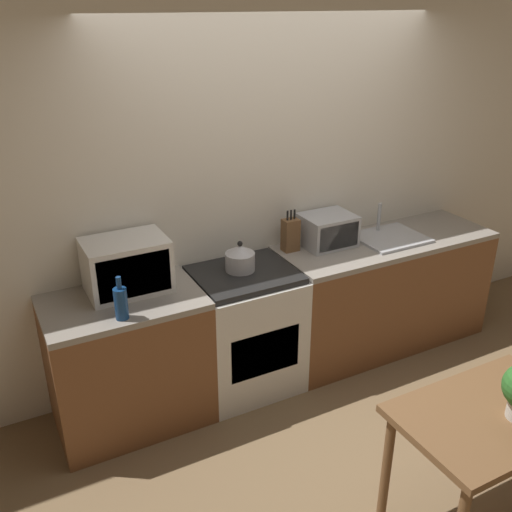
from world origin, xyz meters
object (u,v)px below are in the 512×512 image
Objects in this scene: toaster_oven at (328,230)px; bottle at (121,303)px; kettle at (240,258)px; dining_table at (490,429)px; microwave at (127,265)px; stove_range at (245,330)px.

bottle is at bearing -167.94° from toaster_oven.
bottle is 0.70× the size of toaster_oven.
kettle is at bearing 16.44° from bottle.
toaster_oven is (0.76, 0.09, 0.03)m from kettle.
bottle is at bearing -163.56° from kettle.
toaster_oven is at bearing 82.78° from dining_table.
kettle is 0.75m from microwave.
bottle is (-0.13, -0.33, -0.07)m from microwave.
microwave is (-0.76, 0.11, 0.62)m from stove_range.
kettle is 0.80× the size of bottle.
toaster_oven reaches higher than dining_table.
dining_table is (0.53, -1.65, 0.19)m from stove_range.
stove_range is 0.95m from toaster_oven.
stove_range is 3.41× the size of bottle.
stove_range is 0.99m from microwave.
microwave reaches higher than toaster_oven.
bottle reaches higher than dining_table.
toaster_oven is 0.40× the size of dining_table.
stove_range is 1.78× the size of microwave.
bottle is at bearing 134.62° from dining_table.
toaster_oven is at bearing 0.88° from microwave.
toaster_oven is (0.75, 0.13, 0.57)m from stove_range.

